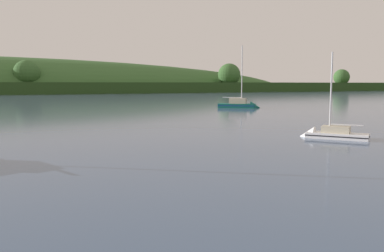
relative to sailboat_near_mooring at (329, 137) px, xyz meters
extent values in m
cube|color=#27431B|center=(-28.99, 189.17, 2.64)|extent=(551.01, 102.20, 5.58)
sphere|color=#38602D|center=(-30.77, 179.04, 9.88)|extent=(12.73, 12.73, 12.73)
sphere|color=#38602D|center=(82.56, 188.24, 10.18)|extent=(13.59, 13.59, 13.59)
sphere|color=#38602D|center=(174.86, 195.74, 9.33)|extent=(11.15, 11.15, 11.15)
cube|color=white|center=(0.48, -0.54, -0.13)|extent=(5.08, 5.38, 1.02)
cone|color=white|center=(-1.29, 1.46, -0.13)|extent=(2.37, 2.31, 1.98)
cube|color=black|center=(0.48, -0.54, 0.14)|extent=(5.10, 5.39, 0.10)
cube|color=#BCB299|center=(0.39, -0.44, 0.68)|extent=(2.64, 2.73, 0.60)
cylinder|color=silver|center=(0.03, -0.04, 4.01)|extent=(0.14, 0.14, 7.27)
cylinder|color=silver|center=(0.96, -1.09, 1.13)|extent=(1.94, 2.18, 0.12)
cube|color=#0F564C|center=(13.16, 43.62, -0.05)|extent=(7.69, 6.73, 1.52)
cone|color=#0F564C|center=(16.18, 41.36, -0.05)|extent=(3.09, 3.24, 2.64)
cube|color=navy|center=(13.16, 43.62, 0.32)|extent=(7.71, 6.75, 0.17)
cube|color=#BCB299|center=(13.31, 43.51, 1.26)|extent=(3.84, 3.53, 1.10)
cylinder|color=silver|center=(13.92, 43.06, 6.62)|extent=(0.19, 0.19, 11.82)
cylinder|color=silver|center=(12.33, 44.25, 1.96)|extent=(3.26, 2.50, 0.15)
camera|label=1|loc=(-24.42, -28.86, 4.83)|focal=36.80mm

